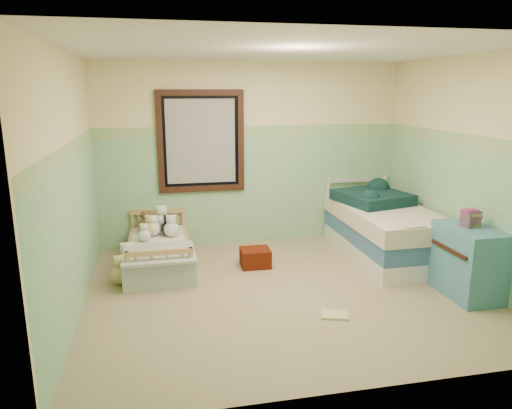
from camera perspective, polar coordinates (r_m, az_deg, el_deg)
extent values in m
cube|color=#847356|center=(5.25, 3.45, -10.43)|extent=(4.20, 3.60, 0.02)
cube|color=silver|center=(4.81, 3.90, 18.16)|extent=(4.20, 3.60, 0.02)
cube|color=beige|center=(6.61, -0.51, 5.99)|extent=(4.20, 0.04, 2.50)
cube|color=beige|center=(3.22, 12.20, -2.49)|extent=(4.20, 0.04, 2.50)
cube|color=beige|center=(4.77, -21.46, 2.08)|extent=(0.04, 3.60, 2.50)
cube|color=beige|center=(5.79, 24.15, 3.72)|extent=(0.04, 3.60, 2.50)
cube|color=#77AB7F|center=(6.68, -0.48, 1.72)|extent=(4.20, 0.01, 1.50)
cube|color=#4C864C|center=(6.56, -0.49, 8.79)|extent=(4.20, 0.01, 0.15)
cube|color=black|center=(6.44, -6.61, 7.50)|extent=(1.16, 0.06, 1.36)
cube|color=#B5B5B3|center=(6.45, -6.62, 7.51)|extent=(0.92, 0.01, 1.12)
cube|color=tan|center=(6.02, -11.48, -6.38)|extent=(0.74, 1.48, 0.19)
cube|color=silver|center=(5.97, -11.55, -4.99)|extent=(0.68, 1.41, 0.12)
cube|color=#7192BC|center=(5.51, -11.54, -5.75)|extent=(0.80, 0.74, 0.03)
sphere|color=brown|center=(6.41, -13.01, -2.34)|extent=(0.19, 0.19, 0.19)
sphere|color=silver|center=(6.40, -11.23, -2.05)|extent=(0.23, 0.23, 0.23)
sphere|color=tan|center=(6.20, -12.57, -2.86)|extent=(0.19, 0.19, 0.19)
sphere|color=black|center=(6.20, -10.44, -2.78)|extent=(0.18, 0.18, 0.18)
sphere|color=silver|center=(5.91, -15.10, -6.67)|extent=(0.25, 0.25, 0.25)
sphere|color=tan|center=(5.58, -15.88, -8.06)|extent=(0.23, 0.23, 0.23)
cube|color=white|center=(6.45, 15.00, -5.09)|extent=(0.94, 1.88, 0.22)
cube|color=navy|center=(6.38, 15.12, -3.22)|extent=(0.94, 1.88, 0.22)
cube|color=silver|center=(6.32, 15.24, -1.31)|extent=(0.98, 1.92, 0.22)
cube|color=black|center=(6.52, 13.77, 0.85)|extent=(0.98, 1.01, 0.14)
cube|color=teal|center=(5.49, 24.08, -6.26)|extent=(0.47, 0.75, 0.75)
cube|color=brown|center=(5.39, 24.34, -1.57)|extent=(0.19, 0.16, 0.17)
cube|color=maroon|center=(5.89, -0.08, -6.39)|extent=(0.36, 0.32, 0.22)
cube|color=yellow|center=(4.77, 9.44, -12.91)|extent=(0.31, 0.27, 0.02)
sphere|color=silver|center=(6.12, -10.11, -2.94)|extent=(0.19, 0.19, 0.19)
sphere|color=silver|center=(6.20, -12.19, -2.85)|extent=(0.18, 0.18, 0.18)
sphere|color=silver|center=(6.00, -13.25, -3.61)|extent=(0.15, 0.15, 0.15)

